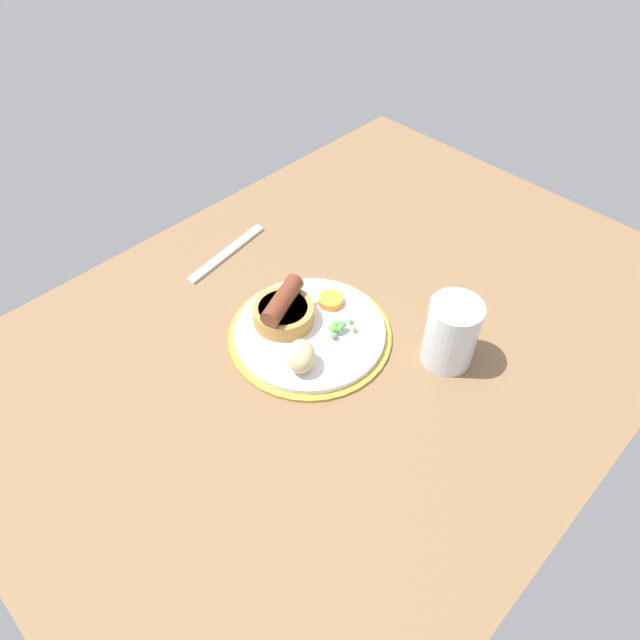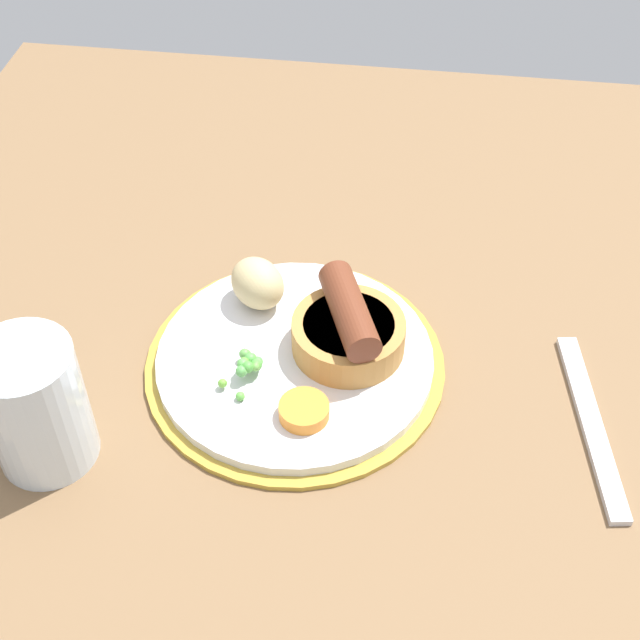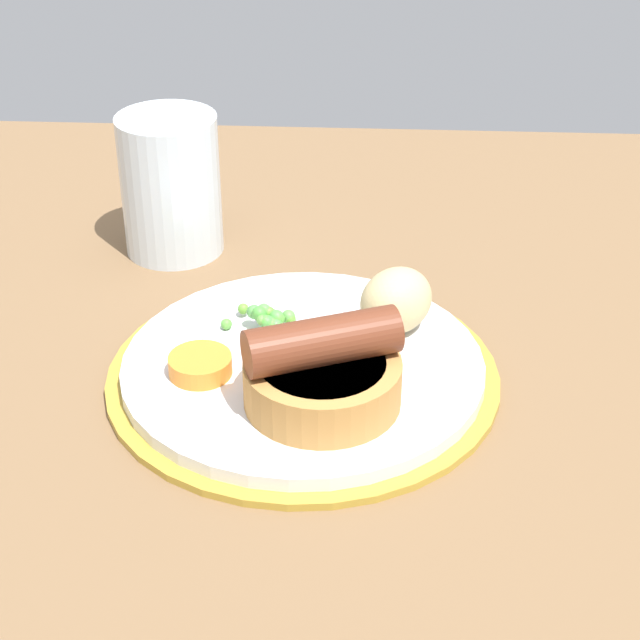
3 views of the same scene
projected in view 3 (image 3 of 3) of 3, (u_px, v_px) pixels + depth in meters
The scene contains 7 objects.
dining_table at pixel (227, 372), 70.97cm from camera, with size 110.00×80.00×3.00cm, color brown.
dinner_plate at pixel (303, 372), 67.36cm from camera, with size 24.77×24.77×1.40cm.
sausage_pudding at pixel (322, 372), 62.15cm from camera, with size 9.42×9.31×5.68cm.
pea_pile at pixel (267, 318), 69.26cm from camera, with size 4.99×3.64×1.88cm.
potato_chunk_0 at pixel (396, 301), 68.96cm from camera, with size 5.17×4.15×4.33cm, color #CCB77F.
carrot_slice_0 at pixel (200, 365), 65.44cm from camera, with size 3.92×3.92×1.21cm, color orange.
drinking_glass at pixel (171, 185), 79.88cm from camera, with size 7.48×7.48×10.69cm, color silver.
Camera 3 is at (-9.37, 58.05, 41.87)cm, focal length 60.00 mm.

